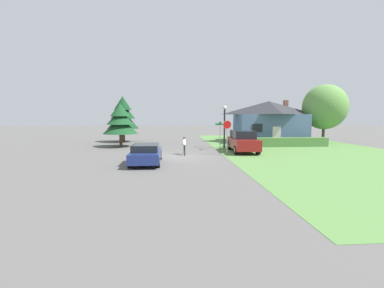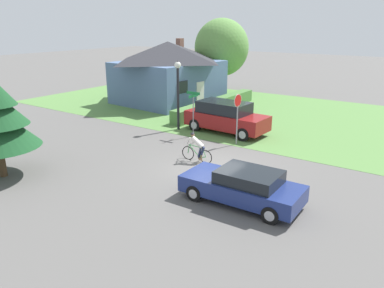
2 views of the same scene
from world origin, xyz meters
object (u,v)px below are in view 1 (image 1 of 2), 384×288
object	(u,v)px
conifer_tall_far	(123,115)
cyclist	(184,146)
sedan_left_lane	(146,154)
street_name_sign	(220,130)
stop_sign	(227,131)
deciduous_tree_right	(325,107)
cottage_house	(268,121)
conifer_tall_near	(120,121)
parked_suv_right	(243,141)
street_lamp	(225,120)

from	to	relation	value
conifer_tall_far	cyclist	bearing A→B (deg)	-57.53
sedan_left_lane	street_name_sign	world-z (taller)	street_name_sign
stop_sign	deciduous_tree_right	xyz separation A→B (m)	(13.42, 8.89, 2.25)
cottage_house	cyclist	world-z (taller)	cottage_house
conifer_tall_near	conifer_tall_far	world-z (taller)	conifer_tall_far
sedan_left_lane	cottage_house	bearing A→B (deg)	-44.71
cottage_house	sedan_left_lane	size ratio (longest dim) A/B	1.97
sedan_left_lane	conifer_tall_near	bearing A→B (deg)	19.59
conifer_tall_near	deciduous_tree_right	world-z (taller)	deciduous_tree_right
cyclist	deciduous_tree_right	distance (m)	19.25
cottage_house	cyclist	xyz separation A→B (m)	(-10.66, -10.04, -1.87)
stop_sign	conifer_tall_far	xyz separation A→B (m)	(-10.45, 11.33, 1.34)
conifer_tall_far	stop_sign	bearing A→B (deg)	-47.29
conifer_tall_far	deciduous_tree_right	bearing A→B (deg)	-5.82
cottage_house	parked_suv_right	world-z (taller)	cottage_house
parked_suv_right	stop_sign	world-z (taller)	stop_sign
cyclist	cottage_house	bearing A→B (deg)	-47.72
street_name_sign	conifer_tall_near	world-z (taller)	conifer_tall_near
stop_sign	conifer_tall_near	world-z (taller)	conifer_tall_near
cyclist	parked_suv_right	xyz separation A→B (m)	(5.19, 1.38, 0.27)
cottage_house	conifer_tall_near	size ratio (longest dim) A/B	1.98
cottage_house	deciduous_tree_right	size ratio (longest dim) A/B	1.28
street_name_sign	conifer_tall_far	world-z (taller)	conifer_tall_far
cyclist	conifer_tall_far	size ratio (longest dim) A/B	0.31
sedan_left_lane	conifer_tall_near	size ratio (longest dim) A/B	1.01
street_lamp	deciduous_tree_right	size ratio (longest dim) A/B	0.62
street_lamp	conifer_tall_far	world-z (taller)	conifer_tall_far
cyclist	conifer_tall_near	size ratio (longest dim) A/B	0.38
sedan_left_lane	street_name_sign	size ratio (longest dim) A/B	1.69
cottage_house	cyclist	size ratio (longest dim) A/B	5.16
cottage_house	deciduous_tree_right	xyz separation A→B (m)	(6.20, -1.44, 1.65)
cyclist	street_name_sign	size ratio (longest dim) A/B	0.64
street_name_sign	cyclist	bearing A→B (deg)	-143.17
parked_suv_right	street_name_sign	bearing A→B (deg)	60.61
sedan_left_lane	cyclist	world-z (taller)	cyclist
street_lamp	deciduous_tree_right	xyz separation A→B (m)	(12.77, 4.45, 1.40)
parked_suv_right	stop_sign	distance (m)	2.63
street_name_sign	deciduous_tree_right	distance (m)	14.98
cyclist	conifer_tall_far	world-z (taller)	conifer_tall_far
sedan_left_lane	street_name_sign	distance (m)	8.85
parked_suv_right	conifer_tall_near	distance (m)	12.46
cyclist	street_name_sign	xyz separation A→B (m)	(3.38, 2.53, 1.15)
sedan_left_lane	stop_sign	world-z (taller)	stop_sign
street_name_sign	conifer_tall_far	size ratio (longest dim) A/B	0.48
street_name_sign	conifer_tall_near	size ratio (longest dim) A/B	0.60
parked_suv_right	street_name_sign	distance (m)	2.32
stop_sign	deciduous_tree_right	world-z (taller)	deciduous_tree_right
street_lamp	conifer_tall_near	world-z (taller)	conifer_tall_near
sedan_left_lane	conifer_tall_far	size ratio (longest dim) A/B	0.81
parked_suv_right	conifer_tall_far	size ratio (longest dim) A/B	0.92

